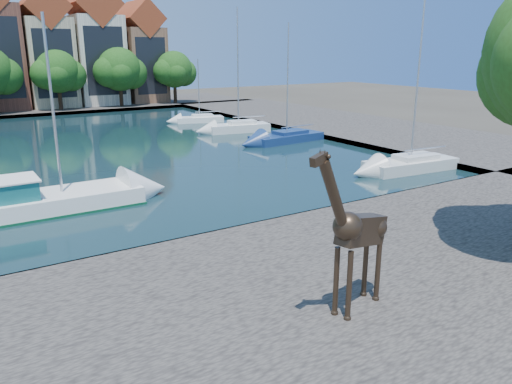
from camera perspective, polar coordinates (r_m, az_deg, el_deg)
ground at (r=22.85m, az=0.26°, el=-4.51°), size 160.00×160.00×0.00m
water_basin at (r=44.30m, az=-16.81°, el=4.94°), size 38.00×50.00×0.08m
near_quay at (r=17.75m, az=12.75°, el=-10.33°), size 50.00×14.00×0.50m
far_quay at (r=75.32m, az=-23.70°, el=8.74°), size 60.00×16.00×0.50m
right_quay at (r=56.24m, az=8.61°, el=7.87°), size 14.00×52.00×0.50m
townhouse_east_inner at (r=75.24m, az=-22.80°, el=14.57°), size 5.94×9.18×15.79m
townhouse_east_mid at (r=76.68m, az=-17.90°, el=15.31°), size 6.43×9.18×16.65m
townhouse_east_end at (r=78.64m, az=-13.12°, el=14.92°), size 5.44×9.18×14.43m
far_tree_mid_east at (r=69.92m, az=-21.66°, el=12.53°), size 7.02×5.40×7.52m
far_tree_east at (r=71.91m, az=-15.27°, el=13.22°), size 7.54×5.80×7.84m
far_tree_far_east at (r=74.71m, az=-9.26°, el=13.52°), size 6.76×5.20×7.36m
giraffe_statue at (r=14.59m, az=11.37°, el=-4.42°), size 3.51×1.25×5.07m
motorsailer at (r=27.18m, az=-24.41°, el=-0.82°), size 10.14×3.02×9.61m
sailboat_right_a at (r=35.42m, az=17.27°, el=3.29°), size 6.82×2.97×10.87m
sailboat_right_b at (r=44.72m, az=3.53°, el=6.42°), size 7.09×3.02×10.11m
sailboat_right_c at (r=50.13m, az=-2.01°, el=7.60°), size 6.38×3.20×11.77m
sailboat_right_d at (r=57.31m, az=-6.47°, el=8.39°), size 5.52×3.15×6.92m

